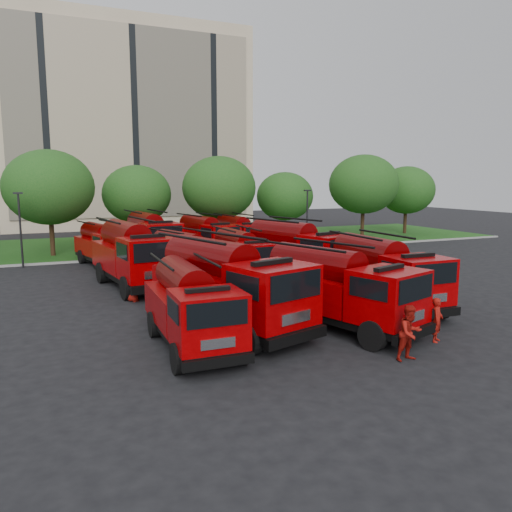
{
  "coord_description": "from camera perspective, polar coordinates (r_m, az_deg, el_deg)",
  "views": [
    {
      "loc": [
        -8.5,
        -19.88,
        5.93
      ],
      "look_at": [
        2.07,
        4.92,
        1.8
      ],
      "focal_mm": 35.0,
      "sensor_mm": 36.0,
      "label": 1
    }
  ],
  "objects": [
    {
      "name": "fire_truck_10",
      "position": [
        38.91,
        -5.79,
        2.25
      ],
      "size": [
        3.66,
        7.23,
        3.14
      ],
      "rotation": [
        0.0,
        0.0,
        0.19
      ],
      "color": "black",
      "rests_on": "ground"
    },
    {
      "name": "firefighter_3",
      "position": [
        25.55,
        12.71,
        -4.93
      ],
      "size": [
        1.08,
        0.89,
        1.48
      ],
      "primitive_type": "imported",
      "rotation": [
        0.0,
        0.0,
        3.64
      ],
      "color": "black",
      "rests_on": "ground"
    },
    {
      "name": "fire_truck_8",
      "position": [
        36.37,
        -17.14,
        1.25
      ],
      "size": [
        3.5,
        6.66,
        2.89
      ],
      "rotation": [
        0.0,
        0.0,
        0.22
      ],
      "color": "black",
      "rests_on": "ground"
    },
    {
      "name": "fire_truck_7",
      "position": [
        29.81,
        4.59,
        0.6
      ],
      "size": [
        4.63,
        8.02,
        3.46
      ],
      "rotation": [
        0.0,
        0.0,
        0.29
      ],
      "color": "black",
      "rests_on": "ground"
    },
    {
      "name": "fire_truck_2",
      "position": [
        20.17,
        9.26,
        -3.73
      ],
      "size": [
        4.52,
        7.47,
        3.22
      ],
      "rotation": [
        0.0,
        0.0,
        0.32
      ],
      "color": "black",
      "rests_on": "ground"
    },
    {
      "name": "fire_truck_11",
      "position": [
        40.22,
        -2.02,
        2.43
      ],
      "size": [
        2.9,
        6.87,
        3.05
      ],
      "rotation": [
        0.0,
        0.0,
        0.08
      ],
      "color": "black",
      "rests_on": "ground"
    },
    {
      "name": "lawn",
      "position": [
        47.02,
        -12.49,
        1.33
      ],
      "size": [
        70.0,
        16.0,
        0.12
      ],
      "primitive_type": "cube",
      "color": "#164612",
      "rests_on": "ground"
    },
    {
      "name": "fire_truck_1",
      "position": [
        19.68,
        -3.2,
        -3.44
      ],
      "size": [
        4.8,
        8.24,
        3.56
      ],
      "rotation": [
        0.0,
        0.0,
        0.29
      ],
      "color": "black",
      "rests_on": "ground"
    },
    {
      "name": "fire_truck_6",
      "position": [
        29.55,
        -1.6,
        0.04
      ],
      "size": [
        2.47,
        6.5,
        2.94
      ],
      "rotation": [
        0.0,
        0.0,
        0.02
      ],
      "color": "black",
      "rests_on": "ground"
    },
    {
      "name": "firefighter_4",
      "position": [
        25.4,
        -13.86,
        -5.05
      ],
      "size": [
        0.86,
        0.97,
        1.66
      ],
      "primitive_type": "imported",
      "rotation": [
        0.0,
        0.0,
        2.08
      ],
      "color": "maroon",
      "rests_on": "ground"
    },
    {
      "name": "firefighter_0",
      "position": [
        19.89,
        19.86,
        -9.17
      ],
      "size": [
        0.75,
        0.71,
        1.65
      ],
      "primitive_type": "imported",
      "rotation": [
        0.0,
        0.0,
        0.64
      ],
      "color": "maroon",
      "rests_on": "ground"
    },
    {
      "name": "ground",
      "position": [
        22.41,
        0.07,
        -6.63
      ],
      "size": [
        140.0,
        140.0,
        0.0
      ],
      "primitive_type": "plane",
      "color": "black",
      "rests_on": "ground"
    },
    {
      "name": "tree_6",
      "position": [
        51.22,
        12.21,
        8.02
      ],
      "size": [
        6.89,
        6.89,
        8.42
      ],
      "color": "#382314",
      "rests_on": "ground"
    },
    {
      "name": "fire_truck_4",
      "position": [
        28.46,
        -13.89,
        0.12
      ],
      "size": [
        3.79,
        8.18,
        3.59
      ],
      "rotation": [
        0.0,
        0.0,
        0.14
      ],
      "color": "black",
      "rests_on": "ground"
    },
    {
      "name": "tree_5",
      "position": [
        48.44,
        3.31,
        6.82
      ],
      "size": [
        5.46,
        5.46,
        6.68
      ],
      "color": "#382314",
      "rests_on": "ground"
    },
    {
      "name": "lamp_post_0",
      "position": [
        37.23,
        -25.35,
        3.2
      ],
      "size": [
        0.6,
        0.25,
        5.11
      ],
      "color": "black",
      "rests_on": "ground"
    },
    {
      "name": "fire_truck_0",
      "position": [
        17.91,
        -7.47,
        -5.76
      ],
      "size": [
        2.47,
        6.49,
        2.93
      ],
      "rotation": [
        0.0,
        0.0,
        -0.02
      ],
      "color": "black",
      "rests_on": "ground"
    },
    {
      "name": "apartment_building",
      "position": [
        68.94,
        -14.65,
        13.9
      ],
      "size": [
        30.0,
        14.18,
        25.0
      ],
      "color": "beige",
      "rests_on": "ground"
    },
    {
      "name": "fire_truck_9",
      "position": [
        38.12,
        -11.99,
        2.22
      ],
      "size": [
        3.44,
        7.87,
        3.47
      ],
      "rotation": [
        0.0,
        0.0,
        0.11
      ],
      "color": "black",
      "rests_on": "ground"
    },
    {
      "name": "firefighter_1",
      "position": [
        17.64,
        17.07,
        -11.32
      ],
      "size": [
        0.94,
        0.56,
        1.88
      ],
      "primitive_type": "imported",
      "rotation": [
        0.0,
        0.0,
        0.07
      ],
      "color": "maroon",
      "rests_on": "ground"
    },
    {
      "name": "lamp_post_1",
      "position": [
        42.47,
        5.86,
        4.56
      ],
      "size": [
        0.6,
        0.25,
        5.11
      ],
      "color": "black",
      "rests_on": "ground"
    },
    {
      "name": "tree_4",
      "position": [
        44.79,
        -4.23,
        7.78
      ],
      "size": [
        6.55,
        6.55,
        8.01
      ],
      "color": "#382314",
      "rests_on": "ground"
    },
    {
      "name": "firefighter_2",
      "position": [
        26.18,
        18.21,
        -4.82
      ],
      "size": [
        0.85,
        1.22,
        1.89
      ],
      "primitive_type": "imported",
      "rotation": [
        0.0,
        0.0,
        1.78
      ],
      "color": "maroon",
      "rests_on": "ground"
    },
    {
      "name": "tree_7",
      "position": [
        57.08,
        16.81,
        7.22
      ],
      "size": [
        6.05,
        6.05,
        7.39
      ],
      "color": "#382314",
      "rests_on": "ground"
    },
    {
      "name": "fire_truck_3",
      "position": [
        23.9,
        14.25,
        -1.92
      ],
      "size": [
        2.72,
        7.17,
        3.24
      ],
      "rotation": [
        0.0,
        0.0,
        -0.02
      ],
      "color": "black",
      "rests_on": "ground"
    },
    {
      "name": "fire_truck_5",
      "position": [
        28.37,
        -7.79,
        -0.34
      ],
      "size": [
        3.94,
        6.93,
        2.99
      ],
      "rotation": [
        0.0,
        0.0,
        0.27
      ],
      "color": "black",
      "rests_on": "ground"
    },
    {
      "name": "tree_2",
      "position": [
        41.38,
        -22.57,
        7.25
      ],
      "size": [
        6.72,
        6.72,
        8.22
      ],
      "color": "#382314",
      "rests_on": "ground"
    },
    {
      "name": "tree_3",
      "position": [
        44.53,
        -13.47,
        6.87
      ],
      "size": [
        5.88,
        5.88,
        7.19
      ],
      "color": "#382314",
      "rests_on": "ground"
    },
    {
      "name": "curb",
      "position": [
        39.16,
        -10.28,
        -0.04
      ],
      "size": [
        70.0,
        0.3,
        0.14
      ],
      "primitive_type": "cube",
      "color": "gray",
      "rests_on": "ground"
    },
    {
      "name": "firefighter_5",
      "position": [
        29.9,
        11.38,
        -2.9
      ],
      "size": [
        1.94,
        1.33,
        1.92
      ],
      "primitive_type": "imported",
      "rotation": [
        0.0,
        0.0,
        2.79
      ],
      "color": "black",
      "rests_on": "ground"
    }
  ]
}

